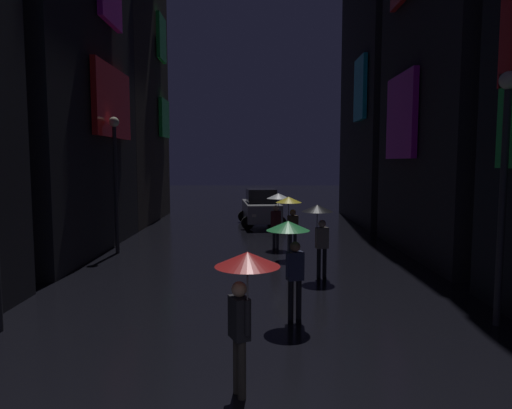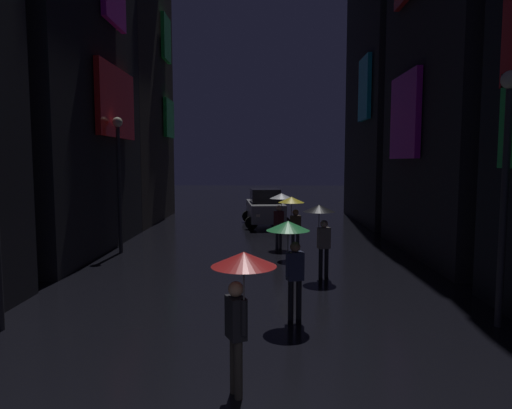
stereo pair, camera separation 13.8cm
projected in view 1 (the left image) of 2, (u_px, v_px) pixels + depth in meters
name	position (u px, v px, depth m)	size (l,w,h in m)	color
building_left_far	(118.00, 2.00, 24.49)	(4.25, 8.02, 23.77)	#2D2826
building_right_far	(396.00, 8.00, 24.56)	(4.25, 8.29, 23.16)	#232328
pedestrian_near_crossing_black	(321.00, 220.00, 12.98)	(0.90, 0.90, 2.12)	black
pedestrian_foreground_left_clear	(280.00, 205.00, 17.50)	(0.90, 0.90, 2.12)	#2D2D38
pedestrian_foreground_right_yellow	(292.00, 210.00, 15.86)	(0.90, 0.90, 2.12)	#2D2D38
pedestrian_midstreet_centre_green	(293.00, 242.00, 9.47)	(0.90, 0.90, 2.12)	black
pedestrian_midstreet_left_red	(247.00, 283.00, 6.27)	(0.90, 0.90, 2.12)	#38332D
car_distant	(263.00, 208.00, 23.80)	(2.53, 4.28, 1.92)	#99999E
streetlamp_right_near	(507.00, 168.00, 9.01)	(0.36, 0.36, 5.10)	#2D2D33
streetlamp_left_far	(118.00, 167.00, 16.43)	(0.36, 0.36, 4.93)	#2D2D33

